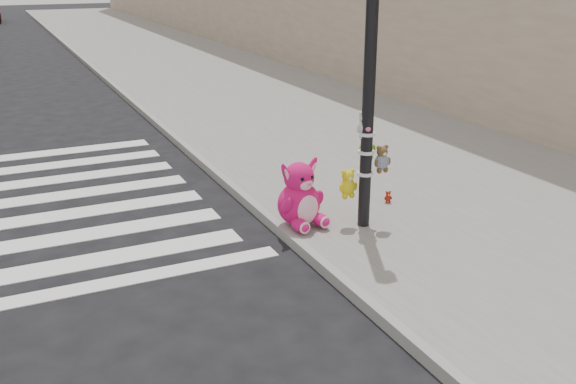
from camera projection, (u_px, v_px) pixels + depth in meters
name	position (u px, v px, depth m)	size (l,w,h in m)	color
ground	(233.00, 343.00, 6.36)	(120.00, 120.00, 0.00)	black
sidewalk_near	(279.00, 104.00, 16.87)	(7.00, 80.00, 0.14)	slate
curb_edge	(149.00, 116.00, 15.49)	(0.12, 80.00, 0.15)	gray
signal_pole	(368.00, 108.00, 8.36)	(0.69, 0.49, 4.00)	black
pink_bunny	(300.00, 199.00, 8.76)	(0.69, 0.77, 0.95)	#DA1266
red_teddy	(388.00, 197.00, 9.69)	(0.13, 0.09, 0.18)	#A31D10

